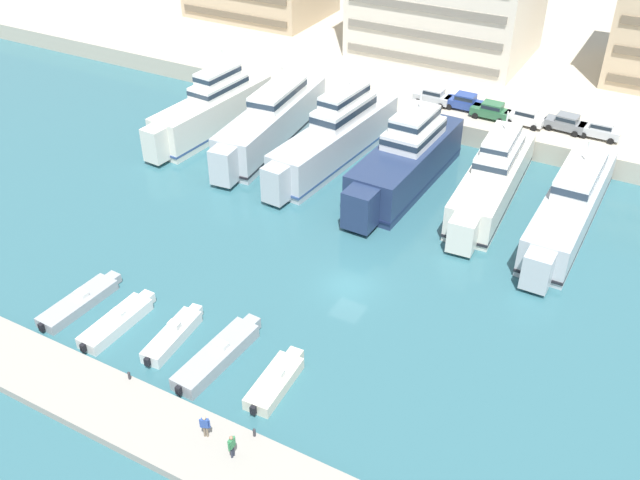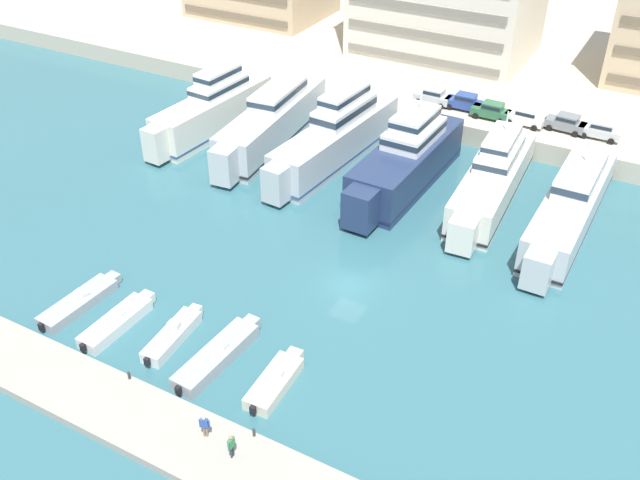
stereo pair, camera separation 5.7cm
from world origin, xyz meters
The scene contains 24 objects.
ground_plane centered at (0.00, 0.00, 0.00)m, with size 400.00×400.00×0.00m, color #336670.
quay_promenade centered at (0.00, 62.70, 1.10)m, with size 180.00×70.00×2.19m, color #BCB29E.
pier_dock centered at (0.00, -18.66, 0.30)m, with size 120.00×4.88×0.61m, color #9E998E.
yacht_ivory_far_left centered at (-25.66, 17.48, 2.57)m, with size 4.96×19.09×8.61m.
yacht_silver_left centered at (-18.57, 18.35, 2.39)m, with size 5.83×21.84×7.50m.
yacht_silver_mid_left centered at (-10.73, 18.01, 2.68)m, with size 5.33×21.72×8.98m.
yacht_navy_center_left centered at (-2.57, 16.80, 2.64)m, with size 5.36×19.81×8.84m.
yacht_ivory_center centered at (5.55, 18.22, 2.25)m, with size 5.03×20.45×7.88m.
yacht_silver_center_right centered at (12.91, 17.07, 2.14)m, with size 4.06×22.04×7.04m.
motorboat_grey_far_left centered at (-16.66, -12.01, 0.42)m, with size 2.19×7.60×1.18m.
motorboat_white_left centered at (-12.55, -12.41, 0.47)m, with size 1.90×7.10×1.33m.
motorboat_white_mid_left centered at (-8.07, -11.62, 0.48)m, with size 1.96×6.52×1.45m.
motorboat_grey_center_left centered at (-4.08, -11.75, 0.52)m, with size 2.29×8.48×1.40m.
motorboat_cream_center centered at (0.66, -11.91, 0.46)m, with size 2.11×6.19×1.36m.
car_silver_far_left centered at (-5.63, 31.44, 3.17)m, with size 4.14×2.00×1.80m.
car_blue_left centered at (-2.04, 31.67, 3.17)m, with size 4.12×1.95×1.80m.
car_green_mid_left centered at (1.25, 30.84, 3.17)m, with size 4.13×1.99×1.80m.
car_white_center_left centered at (4.89, 30.99, 3.17)m, with size 4.20×2.13×1.80m.
car_grey_center centered at (8.94, 31.61, 3.17)m, with size 4.22×2.18×1.80m.
car_silver_center_right centered at (12.40, 31.60, 3.17)m, with size 4.11×1.94×1.80m.
pedestrian_near_edge centered at (1.75, -18.36, 1.63)m, with size 0.25×0.67×1.73m.
pedestrian_mid_deck centered at (-0.51, -17.90, 1.61)m, with size 0.62×0.39×1.70m.
bollard_west centered at (-7.78, -16.47, 0.93)m, with size 0.20×0.20×0.61m.
bollard_west_mid centered at (2.02, -16.47, 0.93)m, with size 0.20×0.20×0.61m.
Camera 2 is at (19.44, -39.69, 34.58)m, focal length 40.00 mm.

